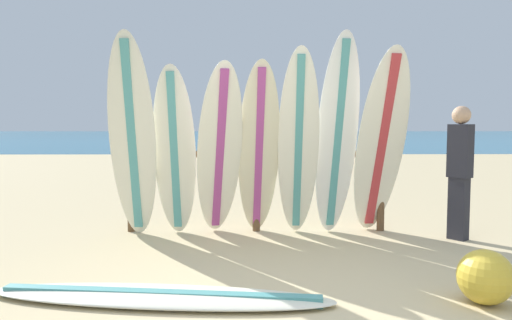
# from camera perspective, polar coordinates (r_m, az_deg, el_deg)

# --- Properties ---
(ground_plane) EXTENTS (120.00, 120.00, 0.00)m
(ground_plane) POSITION_cam_1_polar(r_m,az_deg,el_deg) (3.36, 7.46, -18.40)
(ground_plane) COLOR #D3BC8C
(ocean_water) EXTENTS (120.00, 80.00, 0.01)m
(ocean_water) POSITION_cam_1_polar(r_m,az_deg,el_deg) (61.09, -0.33, 2.98)
(ocean_water) COLOR #196B93
(ocean_water) RESTS_ON ground
(surfboard_rack) EXTENTS (3.14, 0.09, 1.09)m
(surfboard_rack) POSITION_cam_1_polar(r_m,az_deg,el_deg) (5.78, 0.04, -1.51)
(surfboard_rack) COLOR brown
(surfboard_rack) RESTS_ON ground
(surfboard_leaning_far_left) EXTENTS (0.52, 0.62, 2.30)m
(surfboard_leaning_far_left) POSITION_cam_1_polar(r_m,az_deg,el_deg) (5.51, -14.55, 2.60)
(surfboard_leaning_far_left) COLOR silver
(surfboard_leaning_far_left) RESTS_ON ground
(surfboard_leaning_left) EXTENTS (0.50, 0.53, 1.96)m
(surfboard_leaning_left) POSITION_cam_1_polar(r_m,az_deg,el_deg) (5.55, -9.69, 0.96)
(surfboard_leaning_left) COLOR silver
(surfboard_leaning_left) RESTS_ON ground
(surfboard_leaning_center_left) EXTENTS (0.68, 1.07, 1.96)m
(surfboard_leaning_center_left) POSITION_cam_1_polar(r_m,az_deg,el_deg) (5.35, -4.39, 0.88)
(surfboard_leaning_center_left) COLOR white
(surfboard_leaning_center_left) RESTS_ON ground
(surfboard_leaning_center) EXTENTS (0.53, 0.90, 1.99)m
(surfboard_leaning_center) POSITION_cam_1_polar(r_m,az_deg,el_deg) (5.41, 0.34, 1.07)
(surfboard_leaning_center) COLOR beige
(surfboard_leaning_center) RESTS_ON ground
(surfboard_leaning_center_right) EXTENTS (0.49, 0.81, 2.13)m
(surfboard_leaning_center_right) POSITION_cam_1_polar(r_m,az_deg,el_deg) (5.40, 5.07, 1.78)
(surfboard_leaning_center_right) COLOR white
(surfboard_leaning_center_right) RESTS_ON ground
(surfboard_leaning_right) EXTENTS (0.57, 0.68, 2.32)m
(surfboard_leaning_right) POSITION_cam_1_polar(r_m,az_deg,el_deg) (5.53, 9.65, 2.79)
(surfboard_leaning_right) COLOR white
(surfboard_leaning_right) RESTS_ON ground
(surfboard_leaning_far_right) EXTENTS (0.67, 0.90, 2.15)m
(surfboard_leaning_far_right) POSITION_cam_1_polar(r_m,az_deg,el_deg) (5.66, 14.69, 1.88)
(surfboard_leaning_far_right) COLOR white
(surfboard_leaning_far_right) RESTS_ON ground
(surfboard_lying_on_sand) EXTENTS (2.63, 0.80, 0.08)m
(surfboard_lying_on_sand) POSITION_cam_1_polar(r_m,az_deg,el_deg) (3.72, -11.48, -15.63)
(surfboard_lying_on_sand) COLOR silver
(surfboard_lying_on_sand) RESTS_ON ground
(beachgoer_standing) EXTENTS (0.27, 0.28, 1.50)m
(beachgoer_standing) POSITION_cam_1_polar(r_m,az_deg,el_deg) (5.80, 23.15, -0.72)
(beachgoer_standing) COLOR #26262D
(beachgoer_standing) RESTS_ON ground
(small_boat_offshore) EXTENTS (2.78, 1.39, 0.71)m
(small_boat_offshore) POSITION_cam_1_polar(r_m,az_deg,el_deg) (38.29, -13.34, 2.53)
(small_boat_offshore) COLOR silver
(small_boat_offshore) RESTS_ON ocean_water
(beach_ball) EXTENTS (0.40, 0.40, 0.40)m
(beach_ball) POSITION_cam_1_polar(r_m,az_deg,el_deg) (3.90, 25.70, -12.46)
(beach_ball) COLOR gold
(beach_ball) RESTS_ON ground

